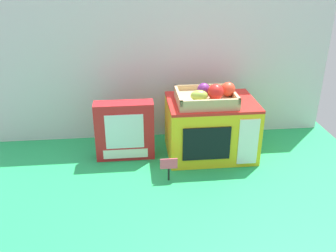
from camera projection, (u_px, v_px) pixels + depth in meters
name	position (u px, v px, depth m)	size (l,w,h in m)	color
ground_plane	(168.00, 153.00, 1.74)	(1.70, 1.70, 0.00)	#219E54
display_back_panel	(163.00, 68.00, 1.79)	(1.61, 0.03, 0.69)	silver
toy_microwave	(211.00, 128.00, 1.69)	(0.39, 0.29, 0.26)	yellow
food_groups_crate	(209.00, 96.00, 1.60)	(0.25, 0.21, 0.09)	tan
cookie_set_box	(125.00, 131.00, 1.66)	(0.26, 0.08, 0.26)	red
price_sign	(169.00, 166.00, 1.50)	(0.07, 0.01, 0.10)	black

